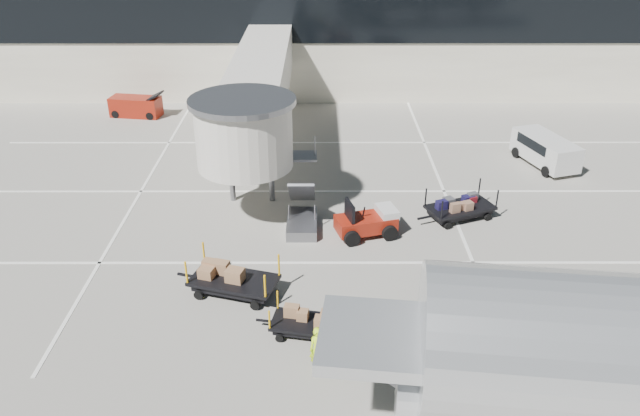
# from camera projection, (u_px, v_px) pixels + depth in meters

# --- Properties ---
(ground) EXTENTS (140.00, 140.00, 0.00)m
(ground) POSITION_uv_depth(u_px,v_px,m) (334.00, 290.00, 24.88)
(ground) COLOR #A29E91
(ground) RESTS_ON ground
(lane_markings) EXTENTS (40.00, 30.00, 0.02)m
(lane_markings) POSITION_uv_depth(u_px,v_px,m) (318.00, 188.00, 33.16)
(lane_markings) COLOR white
(lane_markings) RESTS_ON ground
(terminal) EXTENTS (64.00, 12.11, 15.20)m
(terminal) POSITION_uv_depth(u_px,v_px,m) (322.00, 30.00, 49.55)
(terminal) COLOR #EDE7CB
(terminal) RESTS_ON ground
(jet_bridge) EXTENTS (5.70, 20.40, 6.03)m
(jet_bridge) POSITION_uv_depth(u_px,v_px,m) (257.00, 94.00, 33.78)
(jet_bridge) COLOR silver
(jet_bridge) RESTS_ON ground
(baggage_tug) EXTENTS (3.01, 2.37, 1.81)m
(baggage_tug) POSITION_uv_depth(u_px,v_px,m) (367.00, 222.00, 28.50)
(baggage_tug) COLOR maroon
(baggage_tug) RESTS_ON ground
(suitcase_cart) EXTENTS (3.96, 2.68, 1.54)m
(suitcase_cart) POSITION_uv_depth(u_px,v_px,m) (461.00, 208.00, 29.95)
(suitcase_cart) COLOR black
(suitcase_cart) RESTS_ON ground
(box_cart_near) EXTENTS (3.36, 1.80, 1.29)m
(box_cart_near) POSITION_uv_depth(u_px,v_px,m) (310.00, 322.00, 22.26)
(box_cart_near) COLOR black
(box_cart_near) RESTS_ON ground
(box_cart_far) EXTENTS (4.23, 2.58, 1.63)m
(box_cart_far) POSITION_uv_depth(u_px,v_px,m) (234.00, 282.00, 24.35)
(box_cart_far) COLOR black
(box_cart_far) RESTS_ON ground
(ground_worker) EXTENTS (0.65, 0.50, 1.62)m
(ground_worker) POSITION_uv_depth(u_px,v_px,m) (318.00, 349.00, 20.50)
(ground_worker) COLOR #BCEA18
(ground_worker) RESTS_ON ground
(minivan) EXTENTS (3.00, 4.70, 1.66)m
(minivan) POSITION_uv_depth(u_px,v_px,m) (544.00, 148.00, 35.63)
(minivan) COLOR silver
(minivan) RESTS_ON ground
(belt_loader) EXTENTS (3.82, 1.96, 1.76)m
(belt_loader) POSITION_uv_depth(u_px,v_px,m) (136.00, 107.00, 43.30)
(belt_loader) COLOR maroon
(belt_loader) RESTS_ON ground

